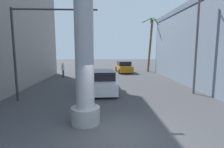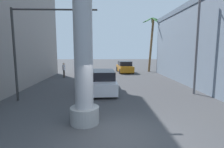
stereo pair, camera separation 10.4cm
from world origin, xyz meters
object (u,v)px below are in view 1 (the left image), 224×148
at_px(traffic_light_mast, 40,36).
at_px(pedestrian_far_left, 63,69).
at_px(palm_tree_far_right, 151,37).
at_px(car_far, 124,67).
at_px(car_lead, 103,81).
at_px(street_lamp, 191,35).

height_order(traffic_light_mast, pedestrian_far_left, traffic_light_mast).
bearing_deg(palm_tree_far_right, traffic_light_mast, -125.82).
bearing_deg(car_far, traffic_light_mast, -115.46).
bearing_deg(pedestrian_far_left, car_far, 31.14).
bearing_deg(car_lead, palm_tree_far_right, 60.58).
bearing_deg(traffic_light_mast, palm_tree_far_right, 54.18).
distance_m(traffic_light_mast, car_lead, 5.36).
height_order(car_lead, pedestrian_far_left, pedestrian_far_left).
bearing_deg(palm_tree_far_right, street_lamp, -92.56).
distance_m(street_lamp, palm_tree_far_right, 13.00).
relative_size(car_lead, car_far, 1.16).
distance_m(car_lead, palm_tree_far_right, 14.23).
relative_size(car_lead, pedestrian_far_left, 3.01).
bearing_deg(traffic_light_mast, pedestrian_far_left, 95.70).
relative_size(street_lamp, traffic_light_mast, 1.22).
height_order(street_lamp, car_far, street_lamp).
height_order(car_far, palm_tree_far_right, palm_tree_far_right).
height_order(street_lamp, traffic_light_mast, street_lamp).
distance_m(traffic_light_mast, car_far, 15.34).
xyz_separation_m(street_lamp, car_far, (-3.25, 12.27, -3.37)).
bearing_deg(car_lead, traffic_light_mast, -146.35).
bearing_deg(palm_tree_far_right, car_lead, -119.42).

